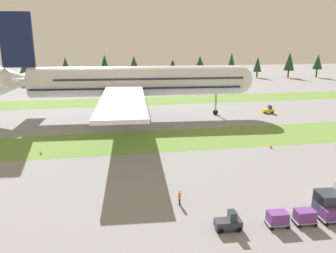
{
  "coord_description": "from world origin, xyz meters",
  "views": [
    {
      "loc": [
        -11.1,
        -17.17,
        18.35
      ],
      "look_at": [
        -1.93,
        35.16,
        4.0
      ],
      "focal_mm": 35.4,
      "sensor_mm": 36.0,
      "label": 1
    }
  ],
  "objects_px": {
    "airliner": "(131,81)",
    "taxiway_marker_0": "(41,153)",
    "cargo_dolly_second": "(305,216)",
    "ground_crew_loader": "(180,197)",
    "taxiway_marker_1": "(271,147)",
    "cargo_dolly_third": "(331,214)",
    "cargo_dolly_lead": "(278,218)",
    "baggage_tug": "(229,222)",
    "pushback_tractor": "(268,110)"
  },
  "relations": [
    {
      "from": "airliner",
      "to": "taxiway_marker_0",
      "type": "distance_m",
      "value": 30.16
    },
    {
      "from": "cargo_dolly_second",
      "to": "ground_crew_loader",
      "type": "xyz_separation_m",
      "value": [
        -11.63,
        6.16,
        0.03
      ]
    },
    {
      "from": "cargo_dolly_second",
      "to": "taxiway_marker_1",
      "type": "distance_m",
      "value": 23.98
    },
    {
      "from": "ground_crew_loader",
      "to": "taxiway_marker_0",
      "type": "bearing_deg",
      "value": 62.38
    },
    {
      "from": "cargo_dolly_third",
      "to": "taxiway_marker_1",
      "type": "height_order",
      "value": "cargo_dolly_third"
    },
    {
      "from": "cargo_dolly_lead",
      "to": "cargo_dolly_second",
      "type": "distance_m",
      "value": 2.9
    },
    {
      "from": "airliner",
      "to": "cargo_dolly_third",
      "type": "relative_size",
      "value": 31.93
    },
    {
      "from": "baggage_tug",
      "to": "taxiway_marker_1",
      "type": "xyz_separation_m",
      "value": [
        15.74,
        22.33,
        -0.48
      ]
    },
    {
      "from": "airliner",
      "to": "ground_crew_loader",
      "type": "xyz_separation_m",
      "value": [
        2.3,
        -44.1,
        -7.55
      ]
    },
    {
      "from": "airliner",
      "to": "taxiway_marker_0",
      "type": "relative_size",
      "value": 155.8
    },
    {
      "from": "ground_crew_loader",
      "to": "taxiway_marker_1",
      "type": "bearing_deg",
      "value": -30.14
    },
    {
      "from": "cargo_dolly_third",
      "to": "ground_crew_loader",
      "type": "distance_m",
      "value": 15.83
    },
    {
      "from": "baggage_tug",
      "to": "ground_crew_loader",
      "type": "xyz_separation_m",
      "value": [
        -3.71,
        5.83,
        0.13
      ]
    },
    {
      "from": "airliner",
      "to": "taxiway_marker_1",
      "type": "bearing_deg",
      "value": 41.91
    },
    {
      "from": "cargo_dolly_lead",
      "to": "taxiway_marker_0",
      "type": "bearing_deg",
      "value": 48.74
    },
    {
      "from": "taxiway_marker_0",
      "to": "taxiway_marker_1",
      "type": "bearing_deg",
      "value": -5.57
    },
    {
      "from": "baggage_tug",
      "to": "pushback_tractor",
      "type": "xyz_separation_m",
      "value": [
        27.77,
        47.76,
        0.0
      ]
    },
    {
      "from": "cargo_dolly_second",
      "to": "cargo_dolly_third",
      "type": "xyz_separation_m",
      "value": [
        2.9,
        -0.12,
        0.0
      ]
    },
    {
      "from": "ground_crew_loader",
      "to": "cargo_dolly_third",
      "type": "bearing_deg",
      "value": -93.87
    },
    {
      "from": "baggage_tug",
      "to": "taxiway_marker_1",
      "type": "distance_m",
      "value": 27.32
    },
    {
      "from": "cargo_dolly_lead",
      "to": "taxiway_marker_1",
      "type": "xyz_separation_m",
      "value": [
        10.71,
        22.54,
        -0.59
      ]
    },
    {
      "from": "pushback_tractor",
      "to": "taxiway_marker_1",
      "type": "bearing_deg",
      "value": 158.34
    },
    {
      "from": "cargo_dolly_lead",
      "to": "taxiway_marker_1",
      "type": "bearing_deg",
      "value": -22.99
    },
    {
      "from": "cargo_dolly_second",
      "to": "cargo_dolly_third",
      "type": "height_order",
      "value": "same"
    },
    {
      "from": "cargo_dolly_second",
      "to": "pushback_tractor",
      "type": "xyz_separation_m",
      "value": [
        19.86,
        48.1,
        -0.1
      ]
    },
    {
      "from": "taxiway_marker_0",
      "to": "ground_crew_loader",
      "type": "bearing_deg",
      "value": -47.15
    },
    {
      "from": "taxiway_marker_1",
      "to": "taxiway_marker_0",
      "type": "bearing_deg",
      "value": 174.43
    },
    {
      "from": "cargo_dolly_third",
      "to": "taxiway_marker_0",
      "type": "xyz_separation_m",
      "value": [
        -33.29,
        26.51,
        -0.69
      ]
    },
    {
      "from": "baggage_tug",
      "to": "cargo_dolly_lead",
      "type": "bearing_deg",
      "value": -90.0
    },
    {
      "from": "pushback_tractor",
      "to": "ground_crew_loader",
      "type": "height_order",
      "value": "pushback_tractor"
    },
    {
      "from": "airliner",
      "to": "ground_crew_loader",
      "type": "bearing_deg",
      "value": 6.66
    },
    {
      "from": "pushback_tractor",
      "to": "taxiway_marker_0",
      "type": "relative_size",
      "value": 5.78
    },
    {
      "from": "airliner",
      "to": "baggage_tug",
      "type": "distance_m",
      "value": 50.87
    },
    {
      "from": "baggage_tug",
      "to": "taxiway_marker_0",
      "type": "relative_size",
      "value": 5.72
    },
    {
      "from": "airliner",
      "to": "cargo_dolly_second",
      "type": "height_order",
      "value": "airliner"
    },
    {
      "from": "cargo_dolly_third",
      "to": "taxiway_marker_1",
      "type": "bearing_deg",
      "value": -9.75
    },
    {
      "from": "baggage_tug",
      "to": "pushback_tractor",
      "type": "relative_size",
      "value": 0.99
    },
    {
      "from": "ground_crew_loader",
      "to": "taxiway_marker_0",
      "type": "relative_size",
      "value": 3.75
    },
    {
      "from": "taxiway_marker_0",
      "to": "taxiway_marker_1",
      "type": "height_order",
      "value": "taxiway_marker_1"
    },
    {
      "from": "airliner",
      "to": "cargo_dolly_lead",
      "type": "height_order",
      "value": "airliner"
    },
    {
      "from": "airliner",
      "to": "cargo_dolly_third",
      "type": "distance_m",
      "value": 53.66
    },
    {
      "from": "airliner",
      "to": "ground_crew_loader",
      "type": "distance_m",
      "value": 44.81
    },
    {
      "from": "pushback_tractor",
      "to": "taxiway_marker_0",
      "type": "bearing_deg",
      "value": 117.03
    },
    {
      "from": "cargo_dolly_lead",
      "to": "cargo_dolly_second",
      "type": "xyz_separation_m",
      "value": [
        2.9,
        -0.12,
        0.0
      ]
    },
    {
      "from": "taxiway_marker_1",
      "to": "cargo_dolly_third",
      "type": "bearing_deg",
      "value": -102.18
    },
    {
      "from": "cargo_dolly_lead",
      "to": "ground_crew_loader",
      "type": "relative_size",
      "value": 1.3
    },
    {
      "from": "cargo_dolly_second",
      "to": "pushback_tractor",
      "type": "relative_size",
      "value": 0.84
    },
    {
      "from": "cargo_dolly_second",
      "to": "cargo_dolly_third",
      "type": "relative_size",
      "value": 1.0
    },
    {
      "from": "ground_crew_loader",
      "to": "cargo_dolly_second",
      "type": "bearing_deg",
      "value": -98.39
    },
    {
      "from": "cargo_dolly_lead",
      "to": "ground_crew_loader",
      "type": "height_order",
      "value": "ground_crew_loader"
    }
  ]
}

